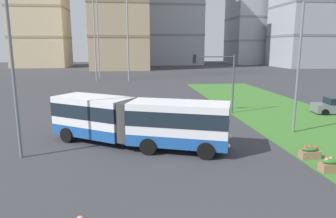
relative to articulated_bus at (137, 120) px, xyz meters
name	(u,v)px	position (x,y,z in m)	size (l,w,h in m)	color
articulated_bus	(137,120)	(0.00, 0.00, 0.00)	(11.55, 7.49, 3.00)	white
car_silver_hatch	(85,114)	(-4.23, 6.59, -0.90)	(4.54, 2.32, 1.58)	#B7BABF
flower_planter_2	(331,165)	(9.63, -5.64, -1.23)	(1.10, 0.56, 0.74)	#937051
flower_planter_3	(310,152)	(9.63, -3.74, -1.23)	(1.10, 0.56, 0.74)	#937051
traffic_light_far_right	(219,73)	(7.82, 8.67, 2.24)	(4.15, 0.28, 5.58)	#474C51
streetlight_left	(13,71)	(-6.69, -1.48, 3.30)	(0.70, 0.28, 9.02)	slate
streetlight_median	(299,61)	(11.53, 1.53, 3.67)	(0.70, 0.28, 9.74)	slate
apartment_tower_eastcentre	(258,8)	(46.95, 94.46, 18.55)	(20.12, 17.86, 40.37)	#9EA3AD
apartment_tower_east	(308,6)	(54.49, 74.39, 16.91)	(17.64, 18.34, 37.09)	#9EA3AD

